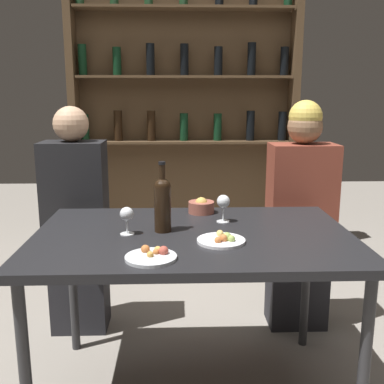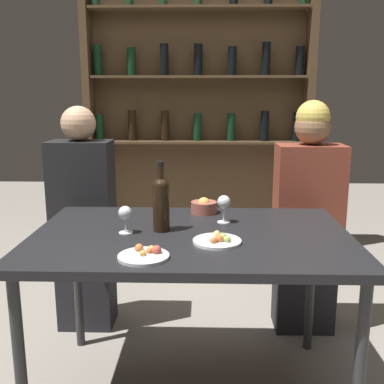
{
  "view_description": "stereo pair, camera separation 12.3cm",
  "coord_description": "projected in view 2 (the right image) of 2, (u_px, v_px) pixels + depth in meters",
  "views": [
    {
      "loc": [
        -0.07,
        -1.82,
        1.33
      ],
      "look_at": [
        0.0,
        0.13,
        0.91
      ],
      "focal_mm": 42.0,
      "sensor_mm": 36.0,
      "label": 1
    },
    {
      "loc": [
        0.06,
        -1.82,
        1.33
      ],
      "look_at": [
        0.0,
        0.13,
        0.91
      ],
      "focal_mm": 42.0,
      "sensor_mm": 36.0,
      "label": 2
    }
  ],
  "objects": [
    {
      "name": "seated_person_left",
      "position": [
        84.0,
        225.0,
        2.55
      ],
      "size": [
        0.34,
        0.22,
        1.27
      ],
      "color": "#26262B",
      "rests_on": "ground_plane"
    },
    {
      "name": "wine_glass_0",
      "position": [
        125.0,
        214.0,
        1.89
      ],
      "size": [
        0.06,
        0.06,
        0.12
      ],
      "color": "silver",
      "rests_on": "dining_table"
    },
    {
      "name": "wine_glass_1",
      "position": [
        224.0,
        203.0,
        2.04
      ],
      "size": [
        0.06,
        0.06,
        0.13
      ],
      "color": "silver",
      "rests_on": "dining_table"
    },
    {
      "name": "seated_person_right",
      "position": [
        307.0,
        222.0,
        2.51
      ],
      "size": [
        0.36,
        0.22,
        1.31
      ],
      "color": "#26262B",
      "rests_on": "ground_plane"
    },
    {
      "name": "snack_bowl",
      "position": [
        204.0,
        207.0,
        2.22
      ],
      "size": [
        0.13,
        0.13,
        0.08
      ],
      "color": "#995142",
      "rests_on": "dining_table"
    },
    {
      "name": "wine_rack_wall",
      "position": [
        198.0,
        113.0,
        3.72
      ],
      "size": [
        1.85,
        0.21,
        2.26
      ],
      "color": "#4C3823",
      "rests_on": "ground_plane"
    },
    {
      "name": "dining_table",
      "position": [
        191.0,
        247.0,
        1.92
      ],
      "size": [
        1.35,
        0.88,
        0.76
      ],
      "color": "black",
      "rests_on": "ground_plane"
    },
    {
      "name": "wine_bottle",
      "position": [
        161.0,
        201.0,
        1.91
      ],
      "size": [
        0.07,
        0.07,
        0.3
      ],
      "color": "black",
      "rests_on": "dining_table"
    },
    {
      "name": "food_plate_1",
      "position": [
        218.0,
        240.0,
        1.78
      ],
      "size": [
        0.19,
        0.19,
        0.04
      ],
      "color": "white",
      "rests_on": "dining_table"
    },
    {
      "name": "food_plate_0",
      "position": [
        145.0,
        255.0,
        1.62
      ],
      "size": [
        0.19,
        0.19,
        0.04
      ],
      "color": "silver",
      "rests_on": "dining_table"
    }
  ]
}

